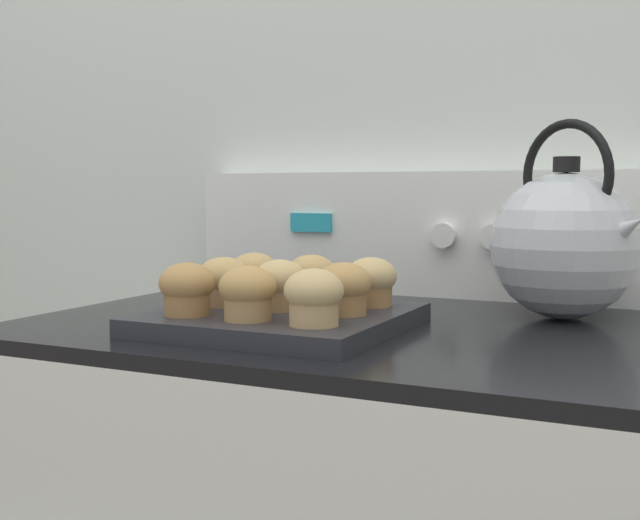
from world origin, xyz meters
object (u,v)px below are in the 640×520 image
Objects in this scene: muffin_r0_c1 at (248,293)px; muffin_r2_c1 at (311,278)px; muffin_r1_c1 at (280,285)px; muffin_r1_c2 at (344,288)px; muffin_r1_c0 at (223,281)px; muffin_pan at (281,319)px; muffin_r2_c2 at (371,281)px; muffin_r0_c2 at (314,297)px; muffin_r2_c0 at (254,275)px; muffin_r0_c0 at (187,289)px; tea_kettle at (565,243)px.

muffin_r0_c1 is 1.00× the size of muffin_r2_c1.
muffin_r1_c1 is 0.09m from muffin_r1_c2.
muffin_r1_c0 is 0.17m from muffin_r1_c2.
muffin_r0_c1 reaches higher than muffin_pan.
muffin_r1_c1 is 1.00× the size of muffin_r2_c1.
muffin_r1_c0 is 1.00× the size of muffin_r2_c2.
muffin_r0_c2 and muffin_r1_c1 have the same top height.
muffin_r0_c1 is 1.00× the size of muffin_r1_c2.
muffin_r1_c1 is at bearing 179.85° from muffin_r1_c2.
muffin_r2_c0 and muffin_r2_c2 have the same top height.
muffin_r1_c1 is (0.08, 0.08, 0.00)m from muffin_r0_c0.
muffin_r1_c1 is at bearing -0.31° from muffin_r1_c0.
muffin_r0_c0 and muffin_r0_c1 have the same top height.
tea_kettle is at bearing 38.75° from muffin_r0_c0.
muffin_r1_c0 is 0.12m from muffin_r2_c1.
muffin_r1_c2 reaches higher than muffin_pan.
muffin_r1_c2 is 1.00× the size of muffin_r2_c1.
muffin_r2_c2 is (0.09, 0.08, 0.04)m from muffin_pan.
muffin_r0_c0 is at bearing -153.16° from muffin_r1_c2.
tea_kettle is at bearing 30.07° from muffin_r1_c0.
muffin_r0_c1 is 0.17m from muffin_r2_c1.
muffin_pan is at bearing -1.75° from muffin_r1_c0.
muffin_r1_c1 is 0.25× the size of tea_kettle.
muffin_r2_c2 is at bearing 41.94° from muffin_r1_c1.
muffin_r0_c0 and muffin_r1_c1 have the same top height.
tea_kettle is (0.21, 0.14, 0.05)m from muffin_r2_c2.
muffin_r0_c2 is 0.24m from muffin_r2_c0.
tea_kettle is at bearing 25.15° from muffin_r2_c1.
muffin_r0_c1 is 0.12m from muffin_r1_c2.
muffin_r2_c2 is (0.17, -0.00, 0.00)m from muffin_r2_c0.
muffin_r1_c2 and muffin_r2_c2 have the same top height.
muffin_r1_c2 is 0.08m from muffin_r2_c2.
muffin_r0_c0 is 0.08m from muffin_r1_c0.
muffin_r1_c0 reaches higher than muffin_pan.
muffin_r0_c0 and muffin_r0_c2 have the same top height.
muffin_r2_c0 is 1.00× the size of muffin_r2_c1.
muffin_pan is at bearing 90.97° from muffin_r0_c1.
tea_kettle reaches higher than muffin_r0_c2.
muffin_r1_c0 is at bearing 179.77° from muffin_r1_c2.
muffin_r1_c1 and muffin_r2_c2 have the same top height.
muffin_r2_c0 is (-0.00, 0.08, 0.00)m from muffin_r1_c0.
muffin_r0_c0 is 1.00× the size of muffin_r2_c1.
muffin_r0_c0 is 0.49m from tea_kettle.
muffin_r1_c2 is at bearing -25.34° from muffin_r2_c0.
muffin_r1_c0 is at bearing 179.69° from muffin_r1_c1.
muffin_r1_c2 is 0.32m from tea_kettle.
muffin_r0_c0 is 1.00× the size of muffin_r1_c1.
tea_kettle is at bearing 36.35° from muffin_r1_c1.
muffin_r1_c0 is 1.00× the size of muffin_r2_c0.
muffin_r2_c2 is (0.08, 0.16, 0.00)m from muffin_r0_c1.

